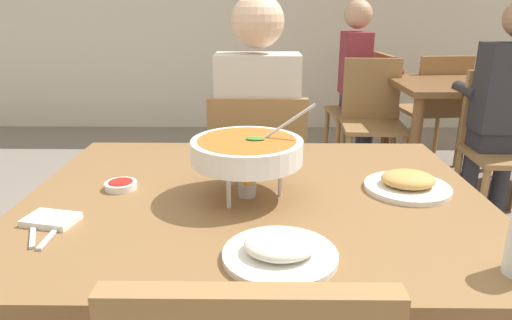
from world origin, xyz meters
TOP-DOWN VIEW (x-y plane):
  - dining_table_main at (0.00, 0.00)m, footprint 1.26×1.00m
  - chair_diner_main at (-0.00, 0.79)m, footprint 0.44×0.44m
  - diner_main at (0.00, 0.82)m, footprint 0.40×0.45m
  - curry_bowl at (-0.02, -0.01)m, footprint 0.33×0.30m
  - rice_plate at (0.06, -0.34)m, footprint 0.24×0.24m
  - appetizer_plate at (0.43, 0.04)m, footprint 0.24×0.24m
  - sauce_dish at (-0.39, 0.04)m, footprint 0.09×0.09m
  - napkin_folded at (-0.49, -0.18)m, footprint 0.13×0.10m
  - fork_utensil at (-0.51, -0.23)m, footprint 0.08×0.16m
  - spoon_utensil at (-0.46, -0.23)m, footprint 0.01×0.17m
  - dining_table_far at (1.45, 2.00)m, footprint 1.00×0.80m
  - chair_bg_left at (1.45, 1.45)m, footprint 0.45×0.45m
  - chair_bg_right at (0.89, 2.51)m, footprint 0.48×0.48m
  - chair_bg_corner at (1.43, 2.48)m, footprint 0.49×0.49m
  - chair_bg_window at (0.83, 2.11)m, footprint 0.47×0.47m
  - patron_bg_left at (1.44, 1.45)m, footprint 0.40×0.45m
  - patron_bg_right at (0.81, 2.55)m, footprint 0.45×0.40m

SIDE VIEW (x-z plane):
  - chair_diner_main at x=0.00m, z-range 0.06..0.96m
  - chair_bg_left at x=1.45m, z-range 0.06..0.96m
  - chair_bg_right at x=0.89m, z-range 0.06..0.96m
  - chair_bg_corner at x=1.43m, z-range 0.06..0.96m
  - chair_bg_window at x=0.83m, z-range 0.06..0.96m
  - dining_table_far at x=1.45m, z-range 0.24..1.01m
  - dining_table_main at x=0.00m, z-range 0.28..1.04m
  - diner_main at x=0.00m, z-range 0.09..1.40m
  - patron_bg_left at x=1.44m, z-range 0.09..1.40m
  - patron_bg_right at x=0.81m, z-range 0.09..1.40m
  - fork_utensil at x=-0.51m, z-range 0.76..0.77m
  - spoon_utensil at x=-0.46m, z-range 0.76..0.77m
  - napkin_folded at x=-0.49m, z-range 0.76..0.78m
  - sauce_dish at x=-0.39m, z-range 0.76..0.78m
  - rice_plate at x=0.06m, z-range 0.75..0.81m
  - appetizer_plate at x=0.43m, z-range 0.75..0.81m
  - curry_bowl at x=-0.02m, z-range 0.76..1.02m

